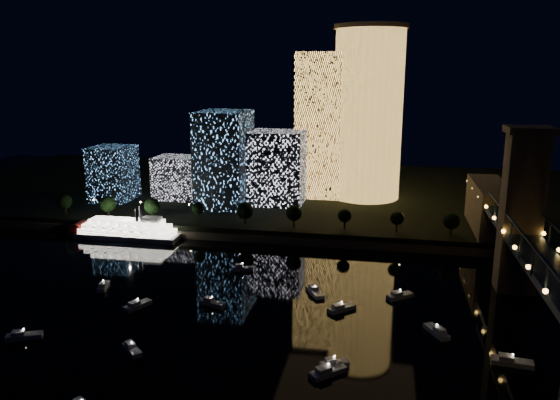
{
  "coord_description": "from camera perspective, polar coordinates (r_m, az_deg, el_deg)",
  "views": [
    {
      "loc": [
        24.58,
        -117.68,
        66.15
      ],
      "look_at": [
        -9.18,
        55.0,
        23.69
      ],
      "focal_mm": 35.0,
      "sensor_mm": 36.0,
      "label": 1
    }
  ],
  "objects": [
    {
      "name": "ground",
      "position": [
        137.22,
        -0.67,
        -15.25
      ],
      "size": [
        520.0,
        520.0,
        0.0
      ],
      "primitive_type": "plane",
      "color": "black",
      "rests_on": "ground"
    },
    {
      "name": "far_bank",
      "position": [
        285.94,
        5.85,
        0.63
      ],
      "size": [
        420.0,
        160.0,
        5.0
      ],
      "primitive_type": "cube",
      "color": "black",
      "rests_on": "ground"
    },
    {
      "name": "seawall",
      "position": [
        211.32,
        3.86,
        -4.28
      ],
      "size": [
        420.0,
        6.0,
        3.0
      ],
      "primitive_type": "cube",
      "color": "#6B5E4C",
      "rests_on": "ground"
    },
    {
      "name": "tower_cylindrical",
      "position": [
        264.28,
        9.18,
        8.92
      ],
      "size": [
        34.0,
        34.0,
        80.82
      ],
      "color": "#F5B34E",
      "rests_on": "far_bank"
    },
    {
      "name": "tower_rectangular",
      "position": [
        266.69,
        4.17,
        7.77
      ],
      "size": [
        21.6,
        21.6,
        68.72
      ],
      "primitive_type": "cube",
      "color": "#F5B34E",
      "rests_on": "far_bank"
    },
    {
      "name": "midrise_blocks",
      "position": [
        254.75,
        -6.45,
        3.56
      ],
      "size": [
        99.38,
        34.48,
        42.89
      ],
      "color": "white",
      "rests_on": "far_bank"
    },
    {
      "name": "riverboat",
      "position": [
        226.78,
        -16.11,
        -3.02
      ],
      "size": [
        45.21,
        9.66,
        13.61
      ],
      "color": "silver",
      "rests_on": "ground"
    },
    {
      "name": "motorboats",
      "position": [
        148.31,
        -1.3,
        -12.57
      ],
      "size": [
        127.16,
        86.16,
        2.78
      ],
      "color": "silver",
      "rests_on": "ground"
    },
    {
      "name": "esplanade_trees",
      "position": [
        221.53,
        -5.18,
        -1.05
      ],
      "size": [
        166.17,
        6.91,
        8.95
      ],
      "color": "black",
      "rests_on": "far_bank"
    },
    {
      "name": "street_lamps",
      "position": [
        226.94,
        -4.26,
        -1.05
      ],
      "size": [
        132.7,
        0.7,
        5.65
      ],
      "color": "black",
      "rests_on": "far_bank"
    }
  ]
}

